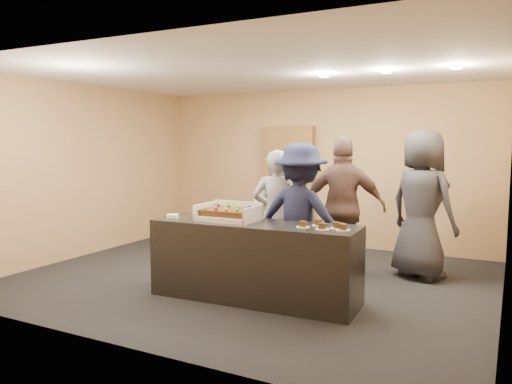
# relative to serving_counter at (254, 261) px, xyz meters

# --- Properties ---
(room) EXTENTS (6.04, 6.00, 2.70)m
(room) POSITION_rel_serving_counter_xyz_m (-0.45, 0.79, 0.90)
(room) COLOR black
(room) RESTS_ON ground
(serving_counter) EXTENTS (2.43, 0.81, 0.90)m
(serving_counter) POSITION_rel_serving_counter_xyz_m (0.00, 0.00, 0.00)
(serving_counter) COLOR black
(serving_counter) RESTS_ON floor
(storage_cabinet) EXTENTS (0.95, 0.15, 2.08)m
(storage_cabinet) POSITION_rel_serving_counter_xyz_m (-0.98, 3.20, 0.59)
(storage_cabinet) COLOR brown
(storage_cabinet) RESTS_ON floor
(cake_box) EXTENTS (0.68, 0.47, 0.20)m
(cake_box) POSITION_rel_serving_counter_xyz_m (-0.34, 0.03, 0.50)
(cake_box) COLOR white
(cake_box) RESTS_ON serving_counter
(sheet_cake) EXTENTS (0.58, 0.40, 0.11)m
(sheet_cake) POSITION_rel_serving_counter_xyz_m (-0.34, 0.00, 0.55)
(sheet_cake) COLOR #391F0D
(sheet_cake) RESTS_ON cake_box
(plate_stack) EXTENTS (0.15, 0.15, 0.04)m
(plate_stack) POSITION_rel_serving_counter_xyz_m (-1.06, -0.11, 0.47)
(plate_stack) COLOR white
(plate_stack) RESTS_ON serving_counter
(slice_a) EXTENTS (0.15, 0.15, 0.07)m
(slice_a) POSITION_rel_serving_counter_xyz_m (0.61, -0.03, 0.47)
(slice_a) COLOR white
(slice_a) RESTS_ON serving_counter
(slice_b) EXTENTS (0.15, 0.15, 0.07)m
(slice_b) POSITION_rel_serving_counter_xyz_m (0.72, 0.14, 0.47)
(slice_b) COLOR white
(slice_b) RESTS_ON serving_counter
(slice_c) EXTENTS (0.15, 0.15, 0.07)m
(slice_c) POSITION_rel_serving_counter_xyz_m (0.84, -0.06, 0.47)
(slice_c) COLOR white
(slice_c) RESTS_ON serving_counter
(slice_d) EXTENTS (0.15, 0.15, 0.07)m
(slice_d) POSITION_rel_serving_counter_xyz_m (0.96, 0.07, 0.47)
(slice_d) COLOR white
(slice_d) RESTS_ON serving_counter
(slice_e) EXTENTS (0.15, 0.15, 0.07)m
(slice_e) POSITION_rel_serving_counter_xyz_m (1.05, -0.01, 0.47)
(slice_e) COLOR white
(slice_e) RESTS_ON serving_counter
(person_server_grey) EXTENTS (0.71, 0.56, 1.72)m
(person_server_grey) POSITION_rel_serving_counter_xyz_m (-0.10, 0.81, 0.41)
(person_server_grey) COLOR #949599
(person_server_grey) RESTS_ON floor
(person_sage_man) EXTENTS (0.80, 0.63, 1.64)m
(person_sage_man) POSITION_rel_serving_counter_xyz_m (-0.43, 1.53, 0.37)
(person_sage_man) COLOR #8BA876
(person_sage_man) RESTS_ON floor
(person_navy_man) EXTENTS (1.17, 0.68, 1.80)m
(person_navy_man) POSITION_rel_serving_counter_xyz_m (0.33, 0.57, 0.45)
(person_navy_man) COLOR #191D3E
(person_navy_man) RESTS_ON floor
(person_brown_extra) EXTENTS (1.18, 0.71, 1.88)m
(person_brown_extra) POSITION_rel_serving_counter_xyz_m (0.61, 1.40, 0.49)
(person_brown_extra) COLOR brown
(person_brown_extra) RESTS_ON floor
(person_dark_suit) EXTENTS (1.15, 1.01, 1.98)m
(person_dark_suit) POSITION_rel_serving_counter_xyz_m (1.54, 1.85, 0.54)
(person_dark_suit) COLOR #2B2B30
(person_dark_suit) RESTS_ON floor
(ceiling_spotlights) EXTENTS (1.72, 0.12, 0.03)m
(ceiling_spotlights) POSITION_rel_serving_counter_xyz_m (1.15, 1.29, 2.22)
(ceiling_spotlights) COLOR #FFEAC6
(ceiling_spotlights) RESTS_ON ceiling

